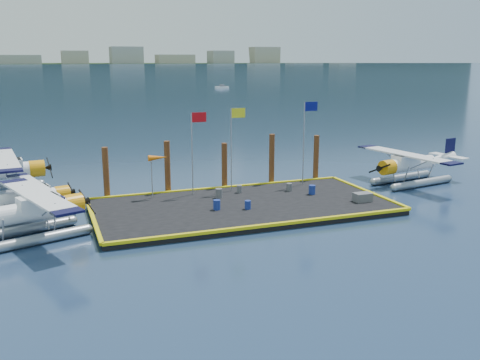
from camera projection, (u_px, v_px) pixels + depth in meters
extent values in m
plane|color=#192C4B|center=(243.00, 210.00, 36.83)|extent=(4000.00, 4000.00, 0.00)
cube|color=black|center=(243.00, 207.00, 36.78)|extent=(20.00, 10.00, 0.40)
cube|color=black|center=(45.00, 63.00, 1042.44)|extent=(3000.00, 500.00, 0.30)
cube|color=black|center=(39.00, 11.00, 1289.79)|extent=(2200.00, 500.00, 240.00)
cone|color=black|center=(23.00, 61.00, 1436.93)|extent=(1300.00, 1300.00, 430.00)
cone|color=black|center=(177.00, 61.00, 1480.59)|extent=(1100.00, 1100.00, 360.00)
cone|color=slate|center=(226.00, 60.00, 2301.30)|extent=(1300.00, 1300.00, 560.00)
cone|color=slate|center=(299.00, 60.00, 2311.19)|extent=(1000.00, 1000.00, 420.00)
cylinder|color=gray|center=(21.00, 230.00, 31.40)|extent=(6.17, 2.63, 0.61)
cylinder|color=gray|center=(33.00, 240.00, 29.71)|extent=(6.17, 2.63, 0.61)
cylinder|color=white|center=(28.00, 212.00, 30.37)|extent=(4.84, 2.60, 1.12)
cube|color=white|center=(39.00, 204.00, 30.67)|extent=(2.48, 1.79, 0.92)
cube|color=black|center=(44.00, 199.00, 30.81)|extent=(1.69, 1.47, 0.56)
cylinder|color=orange|center=(73.00, 204.00, 32.00)|extent=(1.35, 1.45, 1.18)
cube|color=black|center=(87.00, 201.00, 32.54)|extent=(0.79, 2.16, 1.14)
cube|color=white|center=(38.00, 195.00, 30.56)|extent=(4.42, 9.16, 0.12)
cube|color=black|center=(14.00, 182.00, 33.86)|extent=(1.74, 1.36, 0.13)
cube|color=black|center=(67.00, 212.00, 27.25)|extent=(1.74, 1.36, 0.13)
cylinder|color=gray|center=(20.00, 214.00, 34.88)|extent=(5.44, 2.01, 0.53)
cylinder|color=gray|center=(29.00, 221.00, 33.34)|extent=(5.44, 2.01, 0.53)
cylinder|color=white|center=(26.00, 199.00, 33.95)|extent=(4.24, 2.06, 0.98)
cube|color=white|center=(34.00, 193.00, 34.18)|extent=(2.14, 1.47, 0.80)
cube|color=black|center=(38.00, 190.00, 34.29)|extent=(1.45, 1.23, 0.49)
cylinder|color=orange|center=(62.00, 194.00, 35.27)|extent=(1.13, 1.23, 1.03)
cube|color=black|center=(73.00, 192.00, 35.70)|extent=(0.59, 1.92, 1.00)
cube|color=white|center=(33.00, 186.00, 34.08)|extent=(3.45, 8.05, 0.11)
cube|color=black|center=(18.00, 176.00, 37.09)|extent=(1.50, 1.13, 0.12)
cube|color=black|center=(52.00, 199.00, 31.07)|extent=(1.50, 1.13, 0.12)
cube|color=white|center=(5.00, 166.00, 40.29)|extent=(2.57, 1.50, 1.00)
cube|color=black|center=(10.00, 163.00, 40.38)|extent=(1.68, 1.34, 0.61)
cylinder|color=orange|center=(37.00, 169.00, 41.36)|extent=(1.25, 1.41, 1.29)
cube|color=black|center=(50.00, 167.00, 41.77)|extent=(0.36, 2.46, 1.25)
cube|color=white|center=(4.00, 159.00, 40.16)|extent=(2.83, 10.13, 0.13)
cube|color=black|center=(0.00, 149.00, 44.31)|extent=(1.77, 1.19, 0.14)
cube|color=black|center=(9.00, 171.00, 36.01)|extent=(1.77, 1.19, 0.14)
cylinder|color=gray|center=(422.00, 183.00, 43.29)|extent=(6.35, 1.72, 0.61)
cylinder|color=gray|center=(401.00, 178.00, 45.18)|extent=(6.35, 1.72, 0.61)
cylinder|color=white|center=(411.00, 164.00, 43.83)|extent=(4.88, 1.95, 1.13)
cube|color=white|center=(406.00, 161.00, 43.44)|extent=(2.41, 1.50, 0.92)
cube|color=black|center=(403.00, 158.00, 43.25)|extent=(1.60, 1.31, 0.56)
cylinder|color=orange|center=(387.00, 167.00, 42.51)|extent=(1.22, 1.35, 1.19)
cube|color=black|center=(379.00, 169.00, 42.08)|extent=(0.46, 2.25, 1.15)
cube|color=white|center=(406.00, 154.00, 43.33)|extent=(3.13, 9.33, 0.12)
cube|color=black|center=(452.00, 163.00, 39.63)|extent=(1.67, 1.18, 0.13)
cube|color=black|center=(368.00, 147.00, 47.02)|extent=(1.67, 1.18, 0.13)
cube|color=black|center=(450.00, 148.00, 45.94)|extent=(1.13, 0.32, 1.74)
cube|color=white|center=(449.00, 156.00, 46.04)|extent=(1.52, 3.59, 0.10)
cylinder|color=#55555A|center=(219.00, 193.00, 38.24)|extent=(0.49, 0.49, 0.69)
cylinder|color=navy|center=(248.00, 205.00, 35.45)|extent=(0.41, 0.41, 0.57)
cylinder|color=navy|center=(312.00, 190.00, 39.28)|extent=(0.48, 0.48, 0.68)
cylinder|color=navy|center=(217.00, 205.00, 35.29)|extent=(0.47, 0.47, 0.66)
cylinder|color=#55555A|center=(289.00, 187.00, 40.22)|extent=(0.42, 0.42, 0.59)
cylinder|color=#55555A|center=(239.00, 189.00, 39.76)|extent=(0.39, 0.39, 0.55)
cube|color=#55555A|center=(363.00, 197.00, 37.34)|extent=(1.21, 0.81, 0.61)
cylinder|color=#94949D|center=(192.00, 154.00, 38.69)|extent=(0.08, 0.08, 6.00)
cube|color=red|center=(199.00, 117.00, 38.29)|extent=(1.10, 0.03, 0.70)
cylinder|color=#94949D|center=(231.00, 150.00, 39.68)|extent=(0.08, 0.08, 6.20)
cube|color=yellow|center=(238.00, 113.00, 39.25)|extent=(1.10, 0.03, 0.70)
cylinder|color=#94949D|center=(304.00, 144.00, 41.68)|extent=(0.08, 0.08, 6.50)
cube|color=navy|center=(311.00, 106.00, 41.21)|extent=(1.10, 0.03, 0.70)
cylinder|color=#94949D|center=(152.00, 177.00, 38.02)|extent=(0.07, 0.07, 3.00)
cone|color=orange|center=(158.00, 158.00, 37.87)|extent=(1.40, 0.44, 0.44)
cylinder|color=#4E2416|center=(106.00, 175.00, 38.44)|extent=(0.44, 0.44, 4.00)
cylinder|color=#4E2416|center=(167.00, 169.00, 39.94)|extent=(0.44, 0.44, 4.20)
cylinder|color=#4E2416|center=(224.00, 167.00, 41.51)|extent=(0.44, 0.44, 3.80)
cylinder|color=#4E2416|center=(272.00, 161.00, 42.80)|extent=(0.44, 0.44, 4.30)
cylinder|color=#4E2416|center=(316.00, 159.00, 44.18)|extent=(0.44, 0.44, 4.00)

